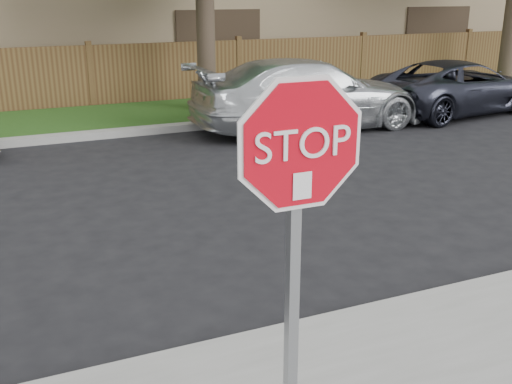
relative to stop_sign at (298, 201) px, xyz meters
name	(u,v)px	position (x,y,z in m)	size (l,w,h in m)	color
ground	(292,330)	(0.73, 1.48, -1.83)	(90.00, 90.00, 0.00)	black
far_curb	(118,133)	(0.73, 9.63, -1.75)	(70.00, 0.30, 0.15)	gray
grass_strip	(104,119)	(0.73, 11.28, -1.77)	(70.00, 3.00, 0.12)	#1E4714
fence	(91,78)	(0.73, 12.88, -1.03)	(70.00, 0.12, 1.60)	#4C311B
stop_sign	(298,201)	(0.00, 0.00, 0.00)	(1.01, 0.13, 2.55)	gray
sedan_right	(309,94)	(4.73, 8.73, -1.07)	(2.12, 5.21, 1.51)	silver
sedan_far_right	(459,87)	(8.95, 8.85, -1.18)	(2.14, 4.65, 1.29)	#2F313F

